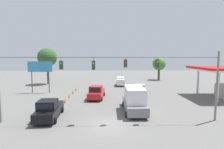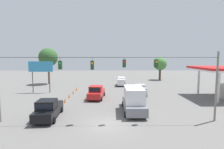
{
  "view_description": "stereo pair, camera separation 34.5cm",
  "coord_description": "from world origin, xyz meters",
  "px_view_note": "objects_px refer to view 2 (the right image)",
  "views": [
    {
      "loc": [
        0.22,
        16.77,
        6.62
      ],
      "look_at": [
        -0.53,
        -11.31,
        3.82
      ],
      "focal_mm": 28.0,
      "sensor_mm": 36.0,
      "label": 1
    },
    {
      "loc": [
        -0.13,
        16.77,
        6.62
      ],
      "look_at": [
        -0.53,
        -11.31,
        3.82
      ],
      "focal_mm": 28.0,
      "sensor_mm": 36.0,
      "label": 2
    }
  ],
  "objects_px": {
    "box_truck_grey_crossing_near": "(134,100)",
    "traffic_cone_fourth": "(73,92)",
    "traffic_cone_fifth": "(76,89)",
    "overhead_signal_span": "(108,77)",
    "tree_horizon_right": "(48,58)",
    "pickup_truck_black_parked_shoulder": "(48,109)",
    "traffic_cone_second": "(65,100)",
    "sedan_white_oncoming_deep": "(121,81)",
    "sedan_silver_oncoming_far": "(140,89)",
    "pickup_truck_red_withflow_mid": "(96,92)",
    "traffic_cone_nearest": "(58,107)",
    "roadside_billboard": "(41,69)",
    "traffic_cone_third": "(69,96)",
    "tree_horizon_left": "(160,64)"
  },
  "relations": [
    {
      "from": "sedan_white_oncoming_deep",
      "to": "roadside_billboard",
      "type": "height_order",
      "value": "roadside_billboard"
    },
    {
      "from": "traffic_cone_third",
      "to": "sedan_silver_oncoming_far",
      "type": "bearing_deg",
      "value": -170.49
    },
    {
      "from": "box_truck_grey_crossing_near",
      "to": "traffic_cone_third",
      "type": "relative_size",
      "value": 9.77
    },
    {
      "from": "overhead_signal_span",
      "to": "sedan_white_oncoming_deep",
      "type": "bearing_deg",
      "value": -97.26
    },
    {
      "from": "sedan_silver_oncoming_far",
      "to": "traffic_cone_fifth",
      "type": "relative_size",
      "value": 5.91
    },
    {
      "from": "sedan_white_oncoming_deep",
      "to": "traffic_cone_nearest",
      "type": "bearing_deg",
      "value": 63.65
    },
    {
      "from": "box_truck_grey_crossing_near",
      "to": "traffic_cone_fourth",
      "type": "relative_size",
      "value": 9.77
    },
    {
      "from": "pickup_truck_red_withflow_mid",
      "to": "traffic_cone_third",
      "type": "bearing_deg",
      "value": -5.37
    },
    {
      "from": "sedan_silver_oncoming_far",
      "to": "traffic_cone_fifth",
      "type": "bearing_deg",
      "value": -19.11
    },
    {
      "from": "pickup_truck_red_withflow_mid",
      "to": "traffic_cone_nearest",
      "type": "distance_m",
      "value": 7.53
    },
    {
      "from": "traffic_cone_fourth",
      "to": "roadside_billboard",
      "type": "distance_m",
      "value": 7.53
    },
    {
      "from": "traffic_cone_third",
      "to": "tree_horizon_left",
      "type": "height_order",
      "value": "tree_horizon_left"
    },
    {
      "from": "tree_horizon_right",
      "to": "box_truck_grey_crossing_near",
      "type": "bearing_deg",
      "value": 128.65
    },
    {
      "from": "pickup_truck_black_parked_shoulder",
      "to": "traffic_cone_second",
      "type": "height_order",
      "value": "pickup_truck_black_parked_shoulder"
    },
    {
      "from": "traffic_cone_nearest",
      "to": "tree_horizon_left",
      "type": "distance_m",
      "value": 36.13
    },
    {
      "from": "pickup_truck_red_withflow_mid",
      "to": "box_truck_grey_crossing_near",
      "type": "distance_m",
      "value": 8.62
    },
    {
      "from": "traffic_cone_fifth",
      "to": "traffic_cone_third",
      "type": "bearing_deg",
      "value": 89.85
    },
    {
      "from": "box_truck_grey_crossing_near",
      "to": "traffic_cone_fifth",
      "type": "relative_size",
      "value": 9.77
    },
    {
      "from": "overhead_signal_span",
      "to": "box_truck_grey_crossing_near",
      "type": "relative_size",
      "value": 3.27
    },
    {
      "from": "pickup_truck_black_parked_shoulder",
      "to": "traffic_cone_fifth",
      "type": "bearing_deg",
      "value": -90.32
    },
    {
      "from": "sedan_white_oncoming_deep",
      "to": "box_truck_grey_crossing_near",
      "type": "bearing_deg",
      "value": 90.57
    },
    {
      "from": "traffic_cone_fifth",
      "to": "tree_horizon_right",
      "type": "bearing_deg",
      "value": -46.53
    },
    {
      "from": "traffic_cone_fourth",
      "to": "traffic_cone_fifth",
      "type": "xyz_separation_m",
      "value": [
        0.01,
        -3.03,
        0.0
      ]
    },
    {
      "from": "pickup_truck_black_parked_shoulder",
      "to": "traffic_cone_second",
      "type": "distance_m",
      "value": 6.46
    },
    {
      "from": "box_truck_grey_crossing_near",
      "to": "traffic_cone_second",
      "type": "distance_m",
      "value": 10.44
    },
    {
      "from": "box_truck_grey_crossing_near",
      "to": "sedan_white_oncoming_deep",
      "type": "bearing_deg",
      "value": -89.43
    },
    {
      "from": "pickup_truck_red_withflow_mid",
      "to": "traffic_cone_second",
      "type": "relative_size",
      "value": 8.08
    },
    {
      "from": "traffic_cone_fourth",
      "to": "tree_horizon_right",
      "type": "xyz_separation_m",
      "value": [
        8.47,
        -11.96,
        6.18
      ]
    },
    {
      "from": "overhead_signal_span",
      "to": "roadside_billboard",
      "type": "bearing_deg",
      "value": -49.95
    },
    {
      "from": "traffic_cone_third",
      "to": "traffic_cone_fifth",
      "type": "distance_m",
      "value": 6.16
    },
    {
      "from": "box_truck_grey_crossing_near",
      "to": "traffic_cone_third",
      "type": "distance_m",
      "value": 12.1
    },
    {
      "from": "overhead_signal_span",
      "to": "pickup_truck_black_parked_shoulder",
      "type": "relative_size",
      "value": 3.92
    },
    {
      "from": "sedan_silver_oncoming_far",
      "to": "traffic_cone_nearest",
      "type": "relative_size",
      "value": 5.91
    },
    {
      "from": "traffic_cone_second",
      "to": "overhead_signal_span",
      "type": "bearing_deg",
      "value": 129.96
    },
    {
      "from": "traffic_cone_fourth",
      "to": "tree_horizon_left",
      "type": "xyz_separation_m",
      "value": [
        -21.29,
        -19.28,
        4.27
      ]
    },
    {
      "from": "roadside_billboard",
      "to": "traffic_cone_fourth",
      "type": "bearing_deg",
      "value": 168.45
    },
    {
      "from": "overhead_signal_span",
      "to": "roadside_billboard",
      "type": "height_order",
      "value": "overhead_signal_span"
    },
    {
      "from": "pickup_truck_black_parked_shoulder",
      "to": "sedan_white_oncoming_deep",
      "type": "bearing_deg",
      "value": -113.38
    },
    {
      "from": "traffic_cone_second",
      "to": "sedan_silver_oncoming_far",
      "type": "bearing_deg",
      "value": -156.94
    },
    {
      "from": "traffic_cone_second",
      "to": "traffic_cone_fifth",
      "type": "bearing_deg",
      "value": -89.5
    },
    {
      "from": "pickup_truck_black_parked_shoulder",
      "to": "tree_horizon_right",
      "type": "bearing_deg",
      "value": -71.18
    },
    {
      "from": "pickup_truck_red_withflow_mid",
      "to": "sedan_silver_oncoming_far",
      "type": "xyz_separation_m",
      "value": [
        -7.52,
        -2.43,
        -0.01
      ]
    },
    {
      "from": "tree_horizon_right",
      "to": "traffic_cone_second",
      "type": "bearing_deg",
      "value": 115.21
    },
    {
      "from": "overhead_signal_span",
      "to": "box_truck_grey_crossing_near",
      "type": "bearing_deg",
      "value": -134.04
    },
    {
      "from": "sedan_silver_oncoming_far",
      "to": "tree_horizon_left",
      "type": "distance_m",
      "value": 22.72
    },
    {
      "from": "tree_horizon_left",
      "to": "tree_horizon_right",
      "type": "xyz_separation_m",
      "value": [
        29.76,
        7.33,
        1.91
      ]
    },
    {
      "from": "sedan_silver_oncoming_far",
      "to": "sedan_white_oncoming_deep",
      "type": "height_order",
      "value": "sedan_white_oncoming_deep"
    },
    {
      "from": "overhead_signal_span",
      "to": "sedan_silver_oncoming_far",
      "type": "bearing_deg",
      "value": -113.86
    },
    {
      "from": "pickup_truck_black_parked_shoulder",
      "to": "traffic_cone_second",
      "type": "relative_size",
      "value": 8.16
    },
    {
      "from": "traffic_cone_fourth",
      "to": "traffic_cone_second",
      "type": "bearing_deg",
      "value": 90.63
    }
  ]
}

